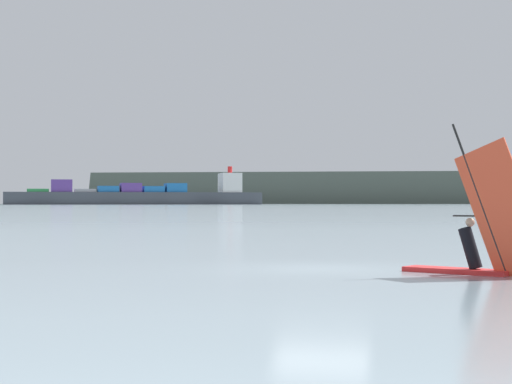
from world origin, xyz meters
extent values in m
plane|color=gray|center=(0.00, 0.00, 0.00)|extent=(4000.00, 4000.00, 0.00)
cube|color=red|center=(3.47, -0.61, 0.06)|extent=(2.72, 1.83, 0.12)
cylinder|color=black|center=(3.99, -0.86, 1.90)|extent=(1.29, 0.68, 3.58)
cube|color=#E54C2D|center=(4.49, -1.11, 1.59)|extent=(2.16, 1.10, 3.42)
cylinder|color=black|center=(3.99, -0.86, 1.41)|extent=(1.23, 0.64, 0.04)
cylinder|color=black|center=(3.78, -0.76, 0.63)|extent=(0.69, 0.56, 1.07)
sphere|color=tan|center=(3.78, -0.76, 1.26)|extent=(0.22, 0.22, 0.22)
cube|color=#3F444C|center=(-258.41, 658.80, 5.25)|extent=(207.27, 120.39, 10.49)
cube|color=silver|center=(-184.19, 695.32, 19.02)|extent=(26.31, 29.83, 17.05)
cylinder|color=red|center=(-184.19, 695.32, 30.54)|extent=(4.00, 4.00, 6.00)
cube|color=#1E66AD|center=(-227.72, 673.91, 14.39)|extent=(26.33, 29.52, 7.80)
cube|color=#1E66AD|center=(-245.02, 665.39, 13.09)|extent=(26.33, 29.52, 5.20)
cube|color=#59388C|center=(-262.32, 656.88, 14.39)|extent=(26.33, 29.52, 7.80)
cube|color=#1E66AD|center=(-279.62, 648.37, 13.09)|extent=(26.33, 29.52, 5.20)
cube|color=#99999E|center=(-296.91, 639.86, 11.79)|extent=(26.33, 29.52, 2.60)
cube|color=#59388C|center=(-314.21, 631.35, 15.69)|extent=(26.33, 29.52, 10.40)
cube|color=#2D8C47|center=(-331.51, 622.83, 11.79)|extent=(26.33, 29.52, 2.60)
cube|color=#4C564C|center=(45.86, 1177.08, 18.69)|extent=(1271.31, 564.05, 37.37)
camera|label=1|loc=(3.24, -21.88, 1.74)|focal=58.94mm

